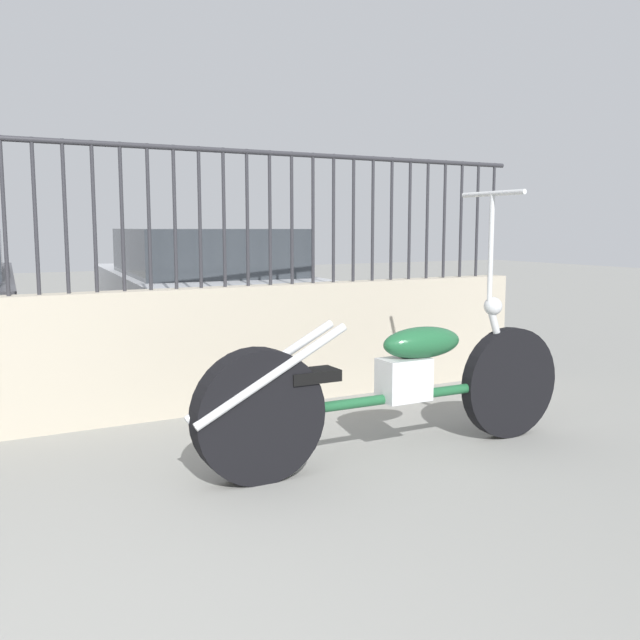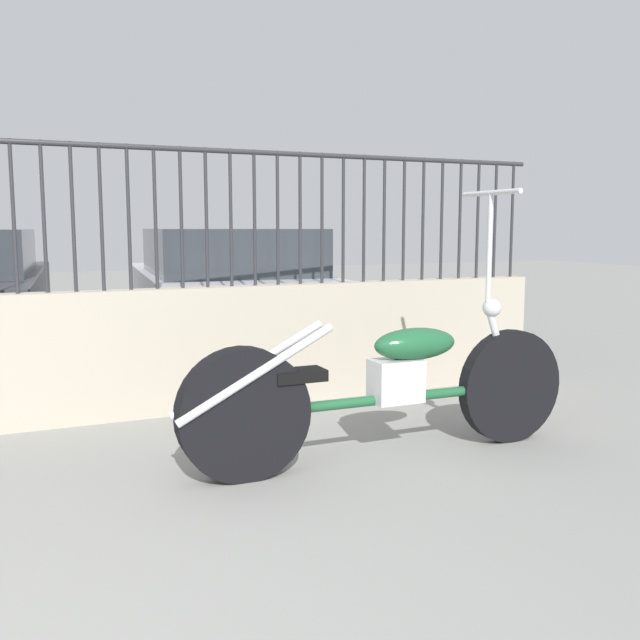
# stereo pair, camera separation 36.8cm
# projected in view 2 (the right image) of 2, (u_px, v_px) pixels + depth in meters

# --- Properties ---
(motorcycle_green) EXTENTS (2.38, 0.52, 1.50)m
(motorcycle_green) POSITION_uv_depth(u_px,v_px,m) (366.00, 390.00, 3.89)
(motorcycle_green) COLOR black
(motorcycle_green) RESTS_ON ground_plane
(car_silver) EXTENTS (2.17, 4.67, 1.27)m
(car_silver) POSITION_uv_depth(u_px,v_px,m) (226.00, 288.00, 7.56)
(car_silver) COLOR black
(car_silver) RESTS_ON ground_plane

